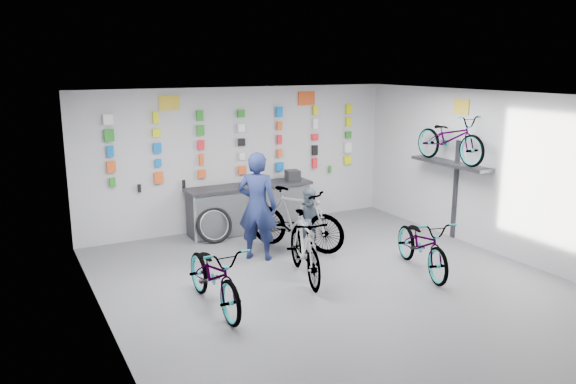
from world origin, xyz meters
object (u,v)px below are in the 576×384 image
bike_left (214,275)px  clerk (257,206)px  bike_center (305,247)px  counter (250,209)px  bike_service (296,219)px  bike_right (422,244)px  customer (311,220)px

bike_left → clerk: clerk is taller
bike_left → bike_center: (1.71, 0.39, 0.05)m
counter → bike_service: size_ratio=1.35×
bike_center → bike_right: size_ratio=0.98×
bike_left → bike_center: bike_center is taller
bike_left → clerk: (1.44, 1.65, 0.48)m
bike_left → bike_right: bearing=-4.8°
bike_center → bike_service: size_ratio=0.92×
bike_service → bike_left: bearing=-176.1°
bike_right → counter: bearing=129.7°
counter → clerk: 1.81m
counter → bike_center: bike_center is taller
bike_center → customer: size_ratio=1.50×
bike_right → clerk: bearing=154.4°
bike_left → bike_right: (3.64, -0.25, -0.01)m
bike_right → clerk: size_ratio=0.95×
bike_service → bike_center: bearing=-147.2°
counter → bike_center: (-0.31, -2.90, 0.06)m
bike_right → bike_service: bearing=138.2°
counter → bike_left: (-2.02, -3.29, 0.02)m
bike_service → clerk: bearing=155.6°
counter → bike_right: counter is taller
bike_left → bike_right: 3.65m
bike_center → clerk: bearing=116.4°
bike_center → customer: 1.39m
customer → bike_right: bearing=-25.2°
counter → bike_center: 2.92m
customer → bike_service: bearing=157.1°
clerk → bike_service: bearing=-129.8°
bike_service → clerk: (-0.87, -0.14, 0.38)m
counter → customer: (0.47, -1.76, 0.12)m
counter → clerk: (-0.58, -1.65, 0.50)m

